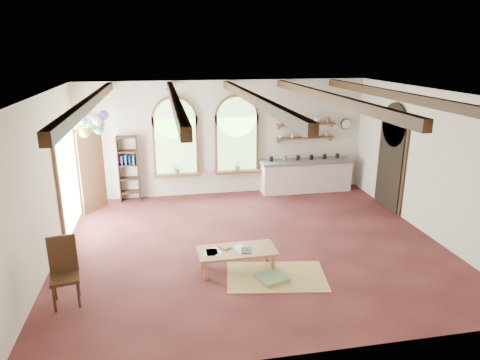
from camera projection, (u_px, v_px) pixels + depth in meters
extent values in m
plane|color=maroon|center=(251.00, 244.00, 9.18)|extent=(8.00, 8.00, 0.00)
cube|color=brown|center=(176.00, 146.00, 11.73)|extent=(1.24, 0.08, 1.64)
cylinder|color=brown|center=(175.00, 119.00, 11.50)|extent=(1.24, 0.08, 1.24)
cube|color=#88C576|center=(176.00, 146.00, 11.69)|extent=(1.10, 0.04, 1.50)
cube|color=brown|center=(177.00, 174.00, 11.88)|extent=(1.30, 0.28, 0.08)
cube|color=brown|center=(237.00, 144.00, 12.03)|extent=(1.24, 0.08, 1.64)
cylinder|color=brown|center=(237.00, 117.00, 11.80)|extent=(1.24, 0.08, 1.24)
cube|color=#88C576|center=(237.00, 144.00, 11.99)|extent=(1.10, 0.04, 1.50)
cube|color=brown|center=(237.00, 171.00, 12.18)|extent=(1.30, 0.28, 0.08)
cube|color=brown|center=(68.00, 179.00, 9.83)|extent=(0.10, 1.90, 2.50)
cube|color=black|center=(390.00, 167.00, 10.95)|extent=(0.10, 1.30, 2.40)
cube|color=silver|center=(306.00, 177.00, 12.46)|extent=(2.60, 0.55, 0.86)
cube|color=slate|center=(306.00, 161.00, 12.32)|extent=(2.68, 0.62, 0.08)
cube|color=brown|center=(305.00, 138.00, 12.29)|extent=(1.70, 0.24, 0.04)
cube|color=brown|center=(306.00, 124.00, 12.17)|extent=(1.70, 0.24, 0.04)
cylinder|color=black|center=(346.00, 124.00, 12.47)|extent=(0.32, 0.04, 0.32)
cube|color=#382011|center=(119.00, 169.00, 11.51)|extent=(0.03, 0.32, 1.80)
cube|color=#382011|center=(138.00, 168.00, 11.59)|extent=(0.03, 0.32, 1.80)
cube|color=#A3764A|center=(237.00, 251.00, 8.01)|extent=(1.47, 0.70, 0.05)
cube|color=#A3764A|center=(206.00, 270.00, 7.73)|extent=(0.06, 0.06, 0.37)
cube|color=#A3764A|center=(273.00, 264.00, 7.97)|extent=(0.06, 0.06, 0.37)
cube|color=#A3764A|center=(203.00, 258.00, 8.18)|extent=(0.06, 0.06, 0.37)
cube|color=#A3764A|center=(266.00, 252.00, 8.42)|extent=(0.06, 0.06, 0.37)
cube|color=#382011|center=(65.00, 278.00, 6.92)|extent=(0.52, 0.52, 0.05)
cube|color=#382011|center=(62.00, 254.00, 7.00)|extent=(0.45, 0.12, 0.66)
cube|color=tan|center=(276.00, 276.00, 7.87)|extent=(1.96, 1.38, 0.02)
cube|color=#6B8B60|center=(272.00, 278.00, 7.75)|extent=(0.62, 0.62, 0.09)
cylinder|color=#5783BB|center=(343.00, 181.00, 12.72)|extent=(0.29, 0.29, 0.44)
sphere|color=#5783BB|center=(344.00, 173.00, 12.64)|extent=(0.16, 0.16, 0.16)
cylinder|color=#5783BB|center=(344.00, 181.00, 12.72)|extent=(0.32, 0.32, 0.48)
sphere|color=#5783BB|center=(345.00, 171.00, 12.64)|extent=(0.17, 0.17, 0.17)
cylinder|color=silver|center=(89.00, 104.00, 9.91)|extent=(0.01, 0.01, 0.85)
sphere|color=#2ABAA3|center=(99.00, 130.00, 10.16)|extent=(0.24, 0.24, 0.24)
sphere|color=#CD4481|center=(100.00, 124.00, 10.26)|extent=(0.24, 0.24, 0.24)
sphere|color=yellow|center=(96.00, 118.00, 10.34)|extent=(0.24, 0.24, 0.24)
sphere|color=white|center=(89.00, 114.00, 10.14)|extent=(0.24, 0.24, 0.24)
sphere|color=yellow|center=(85.00, 129.00, 10.24)|extent=(0.24, 0.24, 0.24)
sphere|color=#5FA848|center=(77.00, 125.00, 10.09)|extent=(0.24, 0.24, 0.24)
sphere|color=#BA57A4|center=(82.00, 121.00, 9.95)|extent=(0.24, 0.24, 0.24)
sphere|color=#39C5F4|center=(80.00, 116.00, 9.78)|extent=(0.24, 0.24, 0.24)
sphere|color=gold|center=(85.00, 133.00, 9.77)|extent=(0.24, 0.24, 0.24)
sphere|color=green|center=(92.00, 126.00, 9.90)|extent=(0.24, 0.24, 0.24)
sphere|color=#F5B5D1|center=(97.00, 121.00, 9.88)|extent=(0.24, 0.24, 0.24)
sphere|color=#4D4198|center=(104.00, 115.00, 9.95)|extent=(0.24, 0.24, 0.24)
imported|color=olive|center=(221.00, 248.00, 8.04)|extent=(0.29, 0.31, 0.02)
cube|color=black|center=(246.00, 250.00, 7.97)|extent=(0.22, 0.29, 0.01)
imported|color=#598C4C|center=(177.00, 168.00, 11.79)|extent=(0.27, 0.23, 0.30)
imported|color=#598C4C|center=(238.00, 165.00, 12.09)|extent=(0.27, 0.23, 0.30)
imported|color=white|center=(280.00, 136.00, 12.14)|extent=(0.12, 0.10, 0.10)
imported|color=beige|center=(292.00, 136.00, 12.20)|extent=(0.10, 0.10, 0.09)
imported|color=beige|center=(304.00, 136.00, 12.27)|extent=(0.22, 0.22, 0.05)
imported|color=#8C664C|center=(315.00, 136.00, 12.33)|extent=(0.20, 0.20, 0.06)
imported|color=slate|center=(327.00, 133.00, 12.37)|extent=(0.18, 0.18, 0.19)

